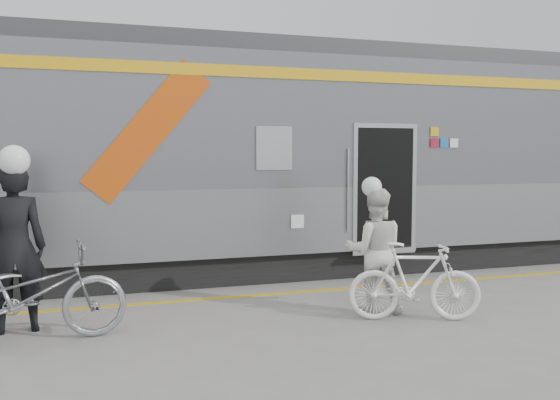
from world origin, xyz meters
name	(u,v)px	position (x,y,z in m)	size (l,w,h in m)	color
ground	(310,336)	(0.00, 0.00, 0.00)	(90.00, 90.00, 0.00)	slate
train	(240,160)	(0.20, 4.19, 2.05)	(24.00, 3.17, 4.10)	black
safety_strip	(260,295)	(0.00, 2.15, 0.00)	(24.00, 0.12, 0.01)	gold
man	(14,248)	(-3.34, 1.26, 1.03)	(0.75, 0.49, 2.06)	black
bicycle_left	(28,295)	(-3.14, 0.71, 0.57)	(0.75, 2.16, 1.14)	#929499
woman	(375,250)	(1.22, 0.76, 0.85)	(0.82, 0.64, 1.70)	silver
bicycle_right	(415,281)	(1.52, 0.21, 0.51)	(0.48, 1.71, 1.03)	white
helmet_man	(10,147)	(-3.34, 1.26, 2.24)	(0.36, 0.36, 0.36)	white
helmet_woman	(375,178)	(1.22, 0.76, 1.83)	(0.27, 0.27, 0.27)	white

